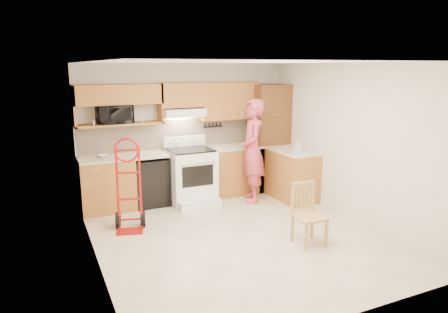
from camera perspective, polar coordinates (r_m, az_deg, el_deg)
floor at (r=6.19m, az=1.98°, el=-11.00°), size 4.00×4.50×0.02m
ceiling at (r=5.68m, az=2.17°, el=13.01°), size 4.00×4.50×0.02m
wall_back at (r=7.86m, az=-5.40°, el=3.58°), size 4.00×0.02×2.50m
wall_front at (r=3.99m, az=16.95°, el=-5.65°), size 4.00×0.02×2.50m
wall_left at (r=5.24m, az=-17.96°, el=-1.46°), size 0.02×4.50×2.50m
wall_right at (r=6.94m, az=17.06°, el=1.90°), size 0.02×4.50×2.50m
backsplash at (r=7.84m, az=-5.33°, el=3.19°), size 3.92×0.03×0.55m
lower_cab_left at (r=7.37m, az=-15.91°, el=-3.82°), size 0.90×0.60×0.90m
dishwasher at (r=7.52m, az=-10.25°, el=-3.42°), size 0.60×0.60×0.85m
lower_cab_right at (r=8.05m, az=1.03°, el=-1.97°), size 1.14×0.60×0.90m
countertop_left at (r=7.30m, az=-13.81°, el=-0.04°), size 1.50×0.63×0.04m
countertop_right at (r=7.95m, az=1.05°, el=1.32°), size 1.14×0.63×0.04m
cab_return_right at (r=7.80m, az=9.38°, el=-2.60°), size 0.60×1.00×0.90m
countertop_return at (r=7.70m, az=9.50°, el=0.78°), size 0.63×1.00×0.04m
pantry_tall at (r=8.31m, az=6.15°, el=2.65°), size 0.70×0.60×2.10m
upper_cab_left at (r=7.29m, az=-14.45°, el=8.33°), size 1.50×0.33×0.34m
upper_shelf_mw at (r=7.34m, az=-14.24°, el=4.36°), size 1.50×0.33×0.04m
upper_cab_center at (r=7.58m, az=-5.93°, el=8.50°), size 0.76×0.33×0.44m
upper_cab_right at (r=7.95m, az=0.64°, el=7.73°), size 1.14×0.33×0.70m
range_hood at (r=7.54m, az=-5.71°, el=6.12°), size 0.76×0.46×0.14m
knife_strip at (r=8.01m, az=-1.55°, el=3.72°), size 0.40×0.05×0.29m
microwave at (r=7.30m, az=-14.95°, el=5.71°), size 0.61×0.43×0.32m
range at (r=7.43m, az=-4.44°, el=-2.12°), size 0.80×1.05×1.18m
person at (r=7.48m, az=3.97°, el=0.76°), size 0.65×0.80×1.89m
hand_truck at (r=6.34m, az=-13.10°, el=-4.47°), size 0.61×0.58×1.28m
dining_chair at (r=5.88m, az=11.79°, el=-7.93°), size 0.40×0.43×0.87m
soap_bottle at (r=7.55m, az=10.18°, el=1.46°), size 0.09×0.10×0.20m
bowl at (r=7.24m, az=-16.32°, el=0.07°), size 0.20×0.20×0.05m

